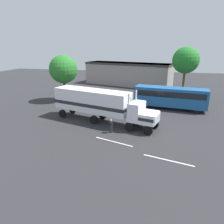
# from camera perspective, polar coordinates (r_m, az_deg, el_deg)

# --- Properties ---
(ground_plane) EXTENTS (120.00, 120.00, 0.00)m
(ground_plane) POSITION_cam_1_polar(r_m,az_deg,el_deg) (24.52, 10.35, -5.36)
(ground_plane) COLOR #2D2D30
(lane_stripe_near) EXTENTS (4.23, 1.53, 0.01)m
(lane_stripe_near) POSITION_cam_1_polar(r_m,az_deg,el_deg) (21.68, 0.46, -8.23)
(lane_stripe_near) COLOR silver
(lane_stripe_near) RESTS_ON ground_plane
(lane_stripe_mid) EXTENTS (4.30, 1.24, 0.01)m
(lane_stripe_mid) POSITION_cam_1_polar(r_m,az_deg,el_deg) (19.09, 15.33, -12.80)
(lane_stripe_mid) COLOR silver
(lane_stripe_mid) RESTS_ON ground_plane
(semi_truck) EXTENTS (14.26, 6.53, 4.50)m
(semi_truck) POSITION_cam_1_polar(r_m,az_deg,el_deg) (26.59, -3.65, 2.51)
(semi_truck) COLOR white
(semi_truck) RESTS_ON ground_plane
(person_bystander) EXTENTS (0.34, 0.45, 1.63)m
(person_bystander) POSITION_cam_1_polar(r_m,az_deg,el_deg) (23.49, -0.29, -3.75)
(person_bystander) COLOR #2D3347
(person_bystander) RESTS_ON ground_plane
(parked_bus) EXTENTS (11.26, 4.21, 3.40)m
(parked_bus) POSITION_cam_1_polar(r_m,az_deg,el_deg) (33.58, 15.93, 4.29)
(parked_bus) COLOR #1E5999
(parked_bus) RESTS_ON ground_plane
(parked_car) EXTENTS (4.72, 3.69, 1.57)m
(parked_car) POSITION_cam_1_polar(r_m,az_deg,el_deg) (38.73, -2.29, 4.79)
(parked_car) COLOR #234C8C
(parked_car) RESTS_ON ground_plane
(tree_left) EXTENTS (5.14, 5.14, 9.52)m
(tree_left) POSITION_cam_1_polar(r_m,az_deg,el_deg) (43.55, 19.82, 13.37)
(tree_left) COLOR brown
(tree_left) RESTS_ON ground_plane
(tree_center) EXTENTS (4.92, 4.92, 8.14)m
(tree_center) POSITION_cam_1_polar(r_m,az_deg,el_deg) (37.62, -13.36, 11.45)
(tree_center) COLOR brown
(tree_center) RESTS_ON ground_plane
(building_backdrop) EXTENTS (22.68, 12.12, 5.59)m
(building_backdrop) POSITION_cam_1_polar(r_m,az_deg,el_deg) (53.11, 4.38, 10.72)
(building_backdrop) COLOR #9E938C
(building_backdrop) RESTS_ON ground_plane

